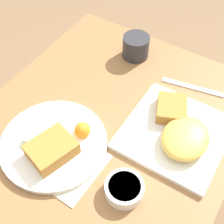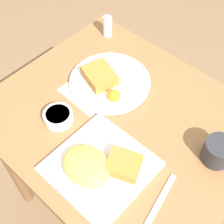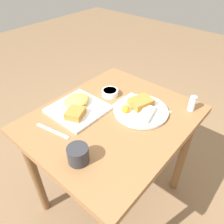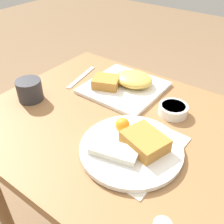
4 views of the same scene
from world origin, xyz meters
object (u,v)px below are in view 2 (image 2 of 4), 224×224
plate_oval_far (109,80)px  salt_shaker (108,27)px  butter_knife (159,203)px  plate_square_near (98,166)px  sauce_ramekin (58,117)px  coffee_mug (218,151)px

plate_oval_far → salt_shaker: 0.27m
salt_shaker → butter_knife: (0.59, -0.43, -0.03)m
plate_square_near → sauce_ramekin: size_ratio=2.83×
plate_oval_far → coffee_mug: size_ratio=3.25×
plate_oval_far → sauce_ramekin: plate_oval_far is taller
salt_shaker → plate_oval_far: bearing=-46.1°
plate_oval_far → coffee_mug: coffee_mug is taller
butter_knife → coffee_mug: 0.23m
plate_square_near → salt_shaker: size_ratio=3.19×
plate_square_near → butter_knife: (0.19, 0.04, -0.02)m
salt_shaker → coffee_mug: (0.62, -0.20, 0.00)m
plate_square_near → butter_knife: size_ratio=1.38×
sauce_ramekin → coffee_mug: (0.45, 0.22, 0.02)m
butter_knife → plate_oval_far: bearing=49.3°
sauce_ramekin → salt_shaker: size_ratio=1.12×
butter_knife → plate_square_near: bearing=89.9°
plate_oval_far → sauce_ramekin: (-0.01, -0.23, -0.00)m
butter_knife → coffee_mug: coffee_mug is taller
salt_shaker → butter_knife: 0.73m
salt_shaker → plate_square_near: bearing=-49.6°
plate_square_near → sauce_ramekin: bearing=169.4°
plate_square_near → coffee_mug: 0.35m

